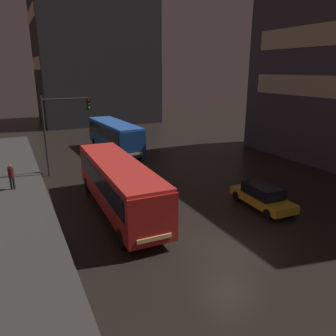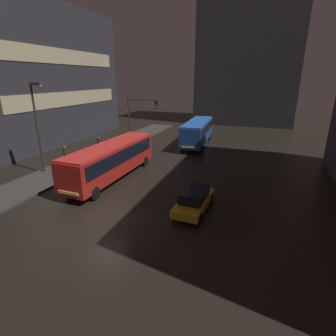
% 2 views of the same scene
% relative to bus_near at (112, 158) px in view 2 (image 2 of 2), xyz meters
% --- Properties ---
extents(ground_plane, '(120.00, 120.00, 0.00)m').
position_rel_bus_near_xyz_m(ground_plane, '(3.35, -6.73, -1.94)').
color(ground_plane, black).
extents(sidewalk_left, '(4.00, 48.00, 0.15)m').
position_rel_bus_near_xyz_m(sidewalk_left, '(-5.65, 3.27, -1.86)').
color(sidewalk_left, '#3D3A38').
rests_on(sidewalk_left, ground).
extents(building_left_tower, '(10.07, 23.89, 17.35)m').
position_rel_bus_near_xyz_m(building_left_tower, '(-17.14, 10.37, 6.74)').
color(building_left_tower, '#2D2D33').
rests_on(building_left_tower, ground).
extents(building_far_backdrop, '(18.07, 12.00, 25.05)m').
position_rel_bus_near_xyz_m(building_far_backdrop, '(8.32, 37.04, 10.59)').
color(building_far_backdrop, '#2D2D33').
rests_on(building_far_backdrop, ground).
extents(bus_near, '(2.78, 11.35, 3.14)m').
position_rel_bus_near_xyz_m(bus_near, '(0.00, 0.00, 0.00)').
color(bus_near, '#AD1E19').
rests_on(bus_near, ground).
extents(bus_far, '(2.99, 10.17, 3.20)m').
position_rel_bus_near_xyz_m(bus_far, '(4.17, 14.45, 0.04)').
color(bus_far, '#194793').
rests_on(bus_far, ground).
extents(car_taxi, '(1.99, 4.60, 1.48)m').
position_rel_bus_near_xyz_m(car_taxi, '(8.27, -3.32, -1.18)').
color(car_taxi, gold).
rests_on(car_taxi, ground).
extents(pedestrian_near, '(0.47, 0.47, 1.64)m').
position_rel_bus_near_xyz_m(pedestrian_near, '(-7.10, 2.37, -0.84)').
color(pedestrian_near, black).
rests_on(pedestrian_near, sidewalk_left).
extents(pedestrian_mid, '(0.53, 0.53, 1.84)m').
position_rel_bus_near_xyz_m(pedestrian_mid, '(-5.80, 6.68, -0.67)').
color(pedestrian_mid, black).
rests_on(pedestrian_mid, sidewalk_left).
extents(traffic_light_main, '(3.82, 0.35, 6.45)m').
position_rel_bus_near_xyz_m(traffic_light_main, '(-1.74, 9.24, 2.46)').
color(traffic_light_main, '#2D2D2D').
rests_on(traffic_light_main, ground).
extents(street_lamp_sidewalk, '(1.25, 0.36, 8.06)m').
position_rel_bus_near_xyz_m(street_lamp_sidewalk, '(-6.67, -0.89, 3.50)').
color(street_lamp_sidewalk, '#2D2D2D').
rests_on(street_lamp_sidewalk, sidewalk_left).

